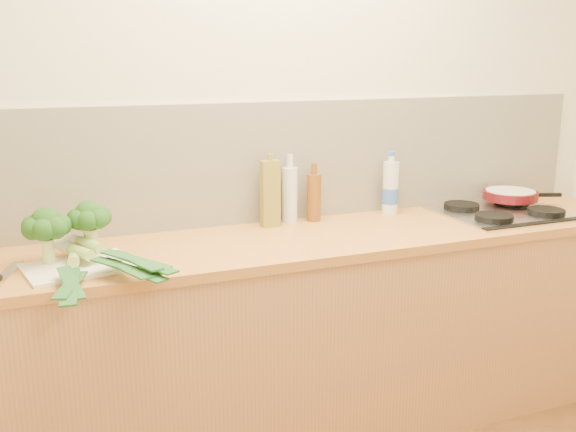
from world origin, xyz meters
The scene contains 14 objects.
room_shell centered at (0.00, 1.49, 1.17)m, with size 3.50×3.50×3.50m.
counter centered at (0.00, 1.20, 0.45)m, with size 3.20×0.62×0.90m.
gas_hob centered at (1.02, 1.20, 0.91)m, with size 0.58×0.50×0.04m.
chopping_board centered at (-0.92, 1.11, 0.91)m, with size 0.37×0.27×0.01m, color white.
broccoli_left centered at (-1.02, 1.17, 1.05)m, with size 0.17×0.17×0.21m.
broccoli_right centered at (-0.87, 1.21, 1.06)m, with size 0.16×0.16×0.21m.
leek_front centered at (-0.94, 1.09, 0.93)m, with size 0.14×0.72×0.04m.
leek_mid centered at (-0.88, 1.06, 0.95)m, with size 0.34×0.59×0.04m.
leek_back centered at (-0.84, 1.08, 0.97)m, with size 0.34×0.60×0.04m.
skillet centered at (1.16, 1.31, 0.96)m, with size 0.38×0.27×0.05m.
oil_tin centered at (-0.09, 1.40, 1.05)m, with size 0.08×0.05×0.32m.
glass_bottle centered at (0.02, 1.44, 1.03)m, with size 0.07×0.07×0.31m.
amber_bottle centered at (0.13, 1.42, 1.01)m, with size 0.06×0.06×0.27m.
water_bottle centered at (0.52, 1.41, 1.02)m, with size 0.08×0.08×0.28m.
Camera 1 is at (-1.03, -1.19, 1.64)m, focal length 40.00 mm.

